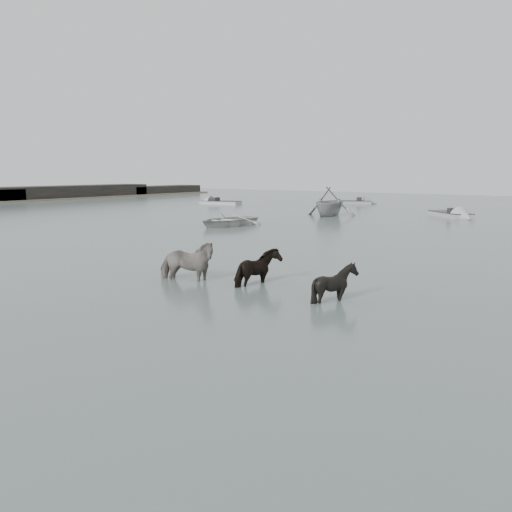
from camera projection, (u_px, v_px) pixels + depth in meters
name	position (u px, v px, depth m)	size (l,w,h in m)	color
ground	(236.00, 289.00, 15.26)	(140.00, 140.00, 0.00)	#4E5D5A
pony_pinto	(186.00, 255.00, 16.26)	(0.93, 2.04, 1.73)	black
pony_dark	(259.00, 262.00, 15.72)	(1.42, 1.21, 1.43)	black
pony_black	(335.00, 277.00, 13.74)	(1.08, 1.21, 1.33)	black
rowboat_lead	(228.00, 219.00, 33.00)	(3.24, 4.53, 0.94)	beige
rowboat_trail	(330.00, 200.00, 40.35)	(4.07, 4.72, 2.48)	#9A9C9A
skiff_outer	(221.00, 201.00, 54.65)	(5.92, 1.60, 0.75)	#BABBB6
skiff_mid	(450.00, 212.00, 39.51)	(5.86, 1.60, 0.75)	#A6A8A6
skiff_far	(353.00, 201.00, 55.25)	(5.34, 1.60, 0.75)	#9D9F9C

